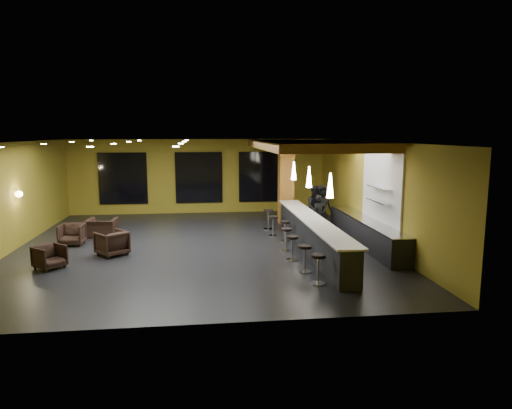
{
  "coord_description": "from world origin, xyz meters",
  "views": [
    {
      "loc": [
        0.08,
        -15.22,
        3.8
      ],
      "look_at": [
        2.0,
        0.5,
        1.3
      ],
      "focal_mm": 32.0,
      "sensor_mm": 36.0,
      "label": 1
    }
  ],
  "objects": [
    {
      "name": "window_right",
      "position": [
        3.0,
        6.44,
        1.7
      ],
      "size": [
        2.2,
        0.06,
        2.4
      ],
      "primitive_type": "cube",
      "color": "black",
      "rests_on": "wall_back"
    },
    {
      "name": "wall_front",
      "position": [
        0.0,
        -6.55,
        1.75
      ],
      "size": [
        12.0,
        0.1,
        3.5
      ],
      "primitive_type": "cube",
      "color": "olive",
      "rests_on": "floor"
    },
    {
      "name": "wall_sconce",
      "position": [
        -5.88,
        0.5,
        1.8
      ],
      "size": [
        0.22,
        0.22,
        0.22
      ],
      "primitive_type": "sphere",
      "color": "#FFE5B2",
      "rests_on": "wall_left"
    },
    {
      "name": "bar_stool_6",
      "position": [
        2.71,
        2.29,
        0.51
      ],
      "size": [
        0.41,
        0.41,
        0.8
      ],
      "rotation": [
        0.0,
        0.0,
        -0.13
      ],
      "color": "silver",
      "rests_on": "floor"
    },
    {
      "name": "wall_right",
      "position": [
        6.05,
        0.0,
        1.75
      ],
      "size": [
        0.1,
        13.0,
        3.5
      ],
      "primitive_type": "cube",
      "color": "olive",
      "rests_on": "floor"
    },
    {
      "name": "ceiling",
      "position": [
        0.0,
        0.0,
        3.55
      ],
      "size": [
        12.0,
        13.0,
        0.1
      ],
      "primitive_type": "cube",
      "color": "black"
    },
    {
      "name": "window_center",
      "position": [
        0.0,
        6.44,
        1.7
      ],
      "size": [
        2.2,
        0.06,
        2.4
      ],
      "primitive_type": "cube",
      "color": "black",
      "rests_on": "wall_back"
    },
    {
      "name": "bar_stool_3",
      "position": [
        2.8,
        -1.05,
        0.48
      ],
      "size": [
        0.38,
        0.38,
        0.75
      ],
      "rotation": [
        0.0,
        0.0,
        -0.2
      ],
      "color": "silver",
      "rests_on": "floor"
    },
    {
      "name": "tile_backsplash",
      "position": [
        5.96,
        -1.0,
        2.0
      ],
      "size": [
        0.06,
        3.2,
        2.4
      ],
      "primitive_type": "cube",
      "color": "white",
      "rests_on": "wall_right"
    },
    {
      "name": "wall_shelf_lower",
      "position": [
        5.82,
        -1.2,
        1.6
      ],
      "size": [
        0.3,
        1.5,
        0.03
      ],
      "primitive_type": "cube",
      "color": "silver",
      "rests_on": "wall_right"
    },
    {
      "name": "bar_stool_5",
      "position": [
        2.72,
        1.13,
        0.48
      ],
      "size": [
        0.38,
        0.38,
        0.75
      ],
      "rotation": [
        0.0,
        0.0,
        0.09
      ],
      "color": "silver",
      "rests_on": "floor"
    },
    {
      "name": "window_left",
      "position": [
        -3.5,
        6.44,
        1.7
      ],
      "size": [
        2.2,
        0.06,
        2.4
      ],
      "primitive_type": "cube",
      "color": "black",
      "rests_on": "wall_back"
    },
    {
      "name": "bar_stool_0",
      "position": [
        2.99,
        -4.38,
        0.5
      ],
      "size": [
        0.39,
        0.39,
        0.77
      ],
      "rotation": [
        0.0,
        0.0,
        -0.15
      ],
      "color": "silver",
      "rests_on": "floor"
    },
    {
      "name": "prep_top",
      "position": [
        5.65,
        -0.5,
        0.89
      ],
      "size": [
        0.72,
        6.0,
        0.03
      ],
      "primitive_type": "cube",
      "color": "silver",
      "rests_on": "prep_counter"
    },
    {
      "name": "wood_soffit",
      "position": [
        4.0,
        1.0,
        3.36
      ],
      "size": [
        3.6,
        8.0,
        0.28
      ],
      "primitive_type": "cube",
      "color": "olive",
      "rests_on": "ceiling"
    },
    {
      "name": "armchair_c",
      "position": [
        -4.32,
        0.62,
        0.36
      ],
      "size": [
        0.79,
        0.81,
        0.73
      ],
      "primitive_type": "imported",
      "rotation": [
        0.0,
        0.0,
        -0.02
      ],
      "color": "black",
      "rests_on": "floor"
    },
    {
      "name": "armchair_a",
      "position": [
        -4.2,
        -2.13,
        0.33
      ],
      "size": [
        1.02,
        1.02,
        0.67
      ],
      "primitive_type": "imported",
      "rotation": [
        0.0,
        0.0,
        0.86
      ],
      "color": "black",
      "rests_on": "floor"
    },
    {
      "name": "pendant_1",
      "position": [
        3.65,
        -0.5,
        2.35
      ],
      "size": [
        0.2,
        0.2,
        0.7
      ],
      "primitive_type": "cone",
      "color": "white",
      "rests_on": "wood_soffit"
    },
    {
      "name": "armchair_d",
      "position": [
        -3.56,
        1.8,
        0.34
      ],
      "size": [
        1.12,
        1.0,
        0.67
      ],
      "primitive_type": "imported",
      "rotation": [
        0.0,
        0.0,
        3.05
      ],
      "color": "black",
      "rests_on": "floor"
    },
    {
      "name": "bar_stool_2",
      "position": [
        2.77,
        -2.15,
        0.48
      ],
      "size": [
        0.38,
        0.38,
        0.74
      ],
      "rotation": [
        0.0,
        0.0,
        0.07
      ],
      "color": "silver",
      "rests_on": "floor"
    },
    {
      "name": "column",
      "position": [
        3.65,
        3.6,
        1.75
      ],
      "size": [
        0.6,
        0.6,
        3.5
      ],
      "primitive_type": "cube",
      "color": "#A16624",
      "rests_on": "floor"
    },
    {
      "name": "bar_stool_4",
      "position": [
        3.0,
        0.26,
        0.46
      ],
      "size": [
        0.37,
        0.37,
        0.72
      ],
      "rotation": [
        0.0,
        0.0,
        -0.39
      ],
      "color": "silver",
      "rests_on": "floor"
    },
    {
      "name": "bar_counter",
      "position": [
        3.65,
        -1.0,
        0.5
      ],
      "size": [
        0.6,
        8.0,
        1.0
      ],
      "primitive_type": "cube",
      "color": "black",
      "rests_on": "floor"
    },
    {
      "name": "bar_top",
      "position": [
        3.65,
        -1.0,
        1.02
      ],
      "size": [
        0.78,
        8.1,
        0.05
      ],
      "primitive_type": "cube",
      "color": "white",
      "rests_on": "bar_counter"
    },
    {
      "name": "floor",
      "position": [
        0.0,
        0.0,
        -0.05
      ],
      "size": [
        12.0,
        13.0,
        0.1
      ],
      "primitive_type": "cube",
      "color": "black",
      "rests_on": "ground"
    },
    {
      "name": "wall_back",
      "position": [
        0.0,
        6.55,
        1.75
      ],
      "size": [
        12.0,
        0.1,
        3.5
      ],
      "primitive_type": "cube",
      "color": "olive",
      "rests_on": "floor"
    },
    {
      "name": "pendant_0",
      "position": [
        3.65,
        -3.0,
        2.35
      ],
      "size": [
        0.2,
        0.2,
        0.7
      ],
      "primitive_type": "cone",
      "color": "white",
      "rests_on": "wood_soffit"
    },
    {
      "name": "staff_c",
      "position": [
        4.86,
        2.34,
        0.88
      ],
      "size": [
        0.92,
        0.66,
        1.75
      ],
      "primitive_type": "imported",
      "rotation": [
        0.0,
        0.0,
        0.13
      ],
      "color": "black",
      "rests_on": "floor"
    },
    {
      "name": "staff_b",
      "position": [
        4.54,
        1.98,
        0.88
      ],
      "size": [
        0.91,
        0.75,
        1.76
      ],
      "primitive_type": "imported",
      "rotation": [
        0.0,
        0.0,
        0.1
      ],
      "color": "black",
      "rests_on": "floor"
    },
    {
      "name": "prep_counter",
      "position": [
        5.65,
        -0.5,
        0.43
      ],
      "size": [
        0.7,
        6.0,
        0.86
      ],
      "primitive_type": "cube",
      "color": "black",
      "rests_on": "floor"
    },
    {
      "name": "wall_left",
      "position": [
        -6.05,
        0.0,
        1.75
      ],
      "size": [
        0.1,
        13.0,
        3.5
      ],
      "primitive_type": "cube",
      "color": "olive",
      "rests_on": "floor"
    },
    {
      "name": "bar_stool_1",
      "position": [
        2.88,
        -3.35,
        0.48
      ],
      "size": [
        0.38,
        0.38,
        0.75
      ],
      "rotation": [
        0.0,
        0.0,
        0.43
      ],
      "color": "silver",
      "rests_on": "floor"
    },
    {
      "name": "pendant_2",
      "position": [
        3.65,
        2.0,
        2.35
      ],
      "size": [
        0.2,
        0.2,
        0.7
      ],
      "primitive_type": "cone",
      "color": "white",
      "rests_on": "wood_soffit"
    },
    {
      "name": "armchair_b",
      "position": [
        -2.71,
        -0.9,
        0.39
      ],
      "size": [
        1.18,
        1.18,
        0.77
      ],
      "primitive_type": "imported",
      "rotation": [
        0.0,
        0.0,
        3.83
      ],
      "color": "black",
      "rests_on": "floor"
    },
    {
      "name": "staff_a",
      "position": [
        4.49,
        1.22,
        0.75
      ],
      "size": [
        0.63,
        0.52,
        1.5
      ],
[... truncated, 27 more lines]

